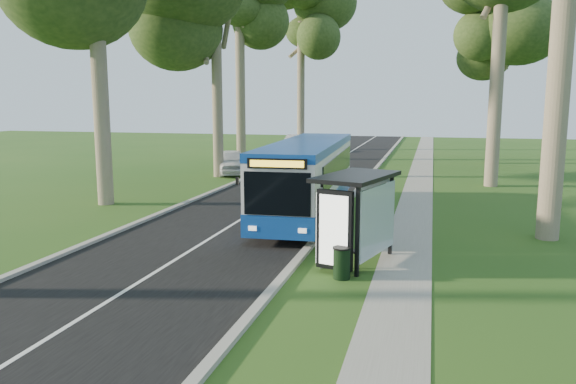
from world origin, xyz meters
name	(u,v)px	position (x,y,z in m)	size (l,w,h in m)	color
ground	(287,274)	(0.00, 0.00, 0.00)	(120.00, 120.00, 0.00)	#275019
road	(268,203)	(-3.50, 10.00, 0.01)	(7.00, 100.00, 0.02)	black
kerb_east	(344,205)	(0.00, 10.00, 0.06)	(0.25, 100.00, 0.12)	#9E9B93
kerb_west	(196,199)	(-7.00, 10.00, 0.06)	(0.25, 100.00, 0.12)	#9E9B93
centre_line	(268,203)	(-3.50, 10.00, 0.02)	(0.12, 100.00, 0.01)	white
footpath	(414,210)	(3.00, 10.00, 0.01)	(1.50, 100.00, 0.02)	gray
bus	(308,177)	(-1.20, 7.94, 1.55)	(2.90, 11.37, 2.99)	silver
bus_stop_sign	(322,218)	(0.77, 0.73, 1.43)	(0.14, 0.31, 2.27)	gray
bus_shelter	(359,204)	(1.73, 1.22, 1.79)	(2.36, 3.29, 2.55)	black
litter_bin	(342,263)	(1.46, 0.01, 0.43)	(0.48, 0.48, 0.85)	black
car_white	(232,162)	(-8.64, 19.40, 0.77)	(1.82, 4.52, 1.54)	silver
car_silver	(296,143)	(-8.29, 35.28, 0.79)	(1.67, 4.79, 1.58)	#A7A9AF
tree_west_c	(216,16)	(-9.00, 18.00, 9.52)	(5.20, 5.20, 12.83)	#7A6B56
tree_west_e	(301,19)	(-8.50, 38.00, 11.99)	(5.20, 5.20, 16.20)	#7A6B56
tree_east_d	(500,25)	(8.00, 30.00, 9.93)	(5.20, 5.20, 13.39)	#7A6B56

